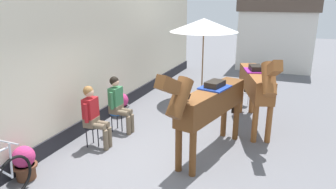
{
  "coord_description": "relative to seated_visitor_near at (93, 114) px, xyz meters",
  "views": [
    {
      "loc": [
        2.12,
        -5.12,
        3.18
      ],
      "look_at": [
        -0.4,
        1.2,
        1.05
      ],
      "focal_mm": 33.22,
      "sensor_mm": 36.0,
      "label": 1
    }
  ],
  "objects": [
    {
      "name": "saddled_horse_near",
      "position": [
        2.42,
        0.51,
        0.38
      ],
      "size": [
        0.99,
        2.94,
        2.06
      ],
      "color": "brown",
      "rests_on": "ground_plane"
    },
    {
      "name": "cafe_parasol",
      "position": [
        1.28,
        4.11,
        1.59
      ],
      "size": [
        2.1,
        2.1,
        2.58
      ],
      "color": "black",
      "rests_on": "ground_plane"
    },
    {
      "name": "flower_planter_near",
      "position": [
        -0.43,
        -1.58,
        -0.44
      ],
      "size": [
        0.43,
        0.43,
        0.64
      ],
      "color": "brown",
      "rests_on": "ground_plane"
    },
    {
      "name": "ground_plane",
      "position": [
        1.72,
        2.87,
        -0.78
      ],
      "size": [
        40.0,
        40.0,
        0.0
      ],
      "primitive_type": "plane",
      "color": "slate"
    },
    {
      "name": "spare_stool_white",
      "position": [
        2.65,
        4.0,
        -0.38
      ],
      "size": [
        0.32,
        0.32,
        0.46
      ],
      "color": "white",
      "rests_on": "ground_plane"
    },
    {
      "name": "distant_cottage",
      "position": [
        3.12,
        10.09,
        1.02
      ],
      "size": [
        3.4,
        2.6,
        3.5
      ],
      "color": "silver",
      "rests_on": "ground_plane"
    },
    {
      "name": "seated_visitor_far",
      "position": [
        0.08,
        0.91,
        0.0
      ],
      "size": [
        0.61,
        0.49,
        1.39
      ],
      "color": "#194C99",
      "rests_on": "ground_plane"
    },
    {
      "name": "flower_planter_far",
      "position": [
        -0.42,
        1.91,
        -0.44
      ],
      "size": [
        0.43,
        0.43,
        0.64
      ],
      "color": "#4C4C51",
      "rests_on": "ground_plane"
    },
    {
      "name": "pub_facade_wall",
      "position": [
        -0.83,
        1.37,
        0.76
      ],
      "size": [
        0.34,
        14.0,
        3.4
      ],
      "color": "beige",
      "rests_on": "ground_plane"
    },
    {
      "name": "saddled_horse_far",
      "position": [
        3.13,
        2.39,
        0.38
      ],
      "size": [
        1.2,
        2.89,
        2.06
      ],
      "color": "brown",
      "rests_on": "ground_plane"
    },
    {
      "name": "seated_visitor_near",
      "position": [
        0.0,
        0.0,
        0.0
      ],
      "size": [
        0.61,
        0.49,
        1.39
      ],
      "color": "black",
      "rests_on": "ground_plane"
    }
  ]
}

